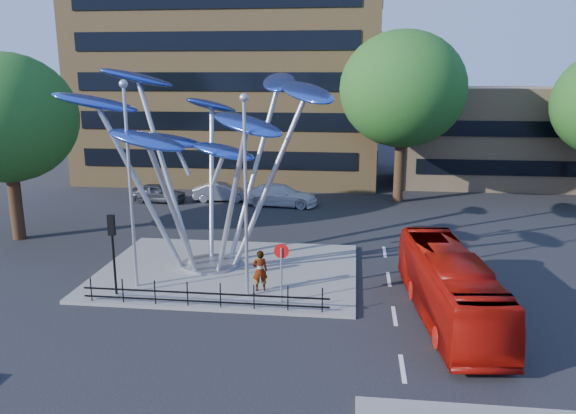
# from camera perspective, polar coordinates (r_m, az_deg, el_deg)

# --- Properties ---
(ground) EXTENTS (120.00, 120.00, 0.00)m
(ground) POSITION_cam_1_polar(r_m,az_deg,el_deg) (21.27, -7.04, -12.29)
(ground) COLOR black
(ground) RESTS_ON ground
(traffic_island) EXTENTS (12.00, 9.00, 0.15)m
(traffic_island) POSITION_cam_1_polar(r_m,az_deg,el_deg) (26.84, -6.09, -6.47)
(traffic_island) COLOR slate
(traffic_island) RESTS_ON ground
(brick_tower) EXTENTS (25.00, 15.00, 30.00)m
(brick_tower) POSITION_cam_1_polar(r_m,az_deg,el_deg) (52.00, -5.54, 19.89)
(brick_tower) COLOR olive
(brick_tower) RESTS_ON ground
(low_building_near) EXTENTS (15.00, 8.00, 8.00)m
(low_building_near) POSITION_cam_1_polar(r_m,az_deg,el_deg) (50.11, 19.84, 6.79)
(low_building_near) COLOR tan
(low_building_near) RESTS_ON ground
(tree_right) EXTENTS (8.80, 8.80, 12.11)m
(tree_right) POSITION_cam_1_polar(r_m,az_deg,el_deg) (40.70, 11.57, 11.62)
(tree_right) COLOR black
(tree_right) RESTS_ON ground
(tree_left) EXTENTS (7.60, 7.60, 10.32)m
(tree_left) POSITION_cam_1_polar(r_m,az_deg,el_deg) (34.26, -26.75, 8.06)
(tree_left) COLOR black
(tree_left) RESTS_ON ground
(leaf_sculpture) EXTENTS (12.72, 9.54, 9.51)m
(leaf_sculpture) POSITION_cam_1_polar(r_m,az_deg,el_deg) (26.25, -8.44, 8.26)
(leaf_sculpture) COLOR #9EA0A5
(leaf_sculpture) RESTS_ON traffic_island
(street_lamp_left) EXTENTS (0.36, 0.36, 8.80)m
(street_lamp_left) POSITION_cam_1_polar(r_m,az_deg,el_deg) (24.23, -15.84, 3.83)
(street_lamp_left) COLOR #9EA0A5
(street_lamp_left) RESTS_ON traffic_island
(street_lamp_right) EXTENTS (0.36, 0.36, 8.30)m
(street_lamp_right) POSITION_cam_1_polar(r_m,az_deg,el_deg) (22.36, -4.35, 2.85)
(street_lamp_right) COLOR #9EA0A5
(street_lamp_right) RESTS_ON traffic_island
(traffic_light_island) EXTENTS (0.28, 0.18, 3.42)m
(traffic_light_island) POSITION_cam_1_polar(r_m,az_deg,el_deg) (24.14, -17.42, -3.00)
(traffic_light_island) COLOR black
(traffic_light_island) RESTS_ON traffic_island
(no_entry_sign_island) EXTENTS (0.60, 0.10, 2.45)m
(no_entry_sign_island) POSITION_cam_1_polar(r_m,az_deg,el_deg) (22.51, -0.67, -5.69)
(no_entry_sign_island) COLOR #9EA0A5
(no_entry_sign_island) RESTS_ON traffic_island
(pedestrian_railing_front) EXTENTS (10.00, 0.06, 1.00)m
(pedestrian_railing_front) POSITION_cam_1_polar(r_m,az_deg,el_deg) (22.78, -8.53, -9.01)
(pedestrian_railing_front) COLOR black
(pedestrian_railing_front) RESTS_ON traffic_island
(red_bus) EXTENTS (3.12, 9.50, 2.60)m
(red_bus) POSITION_cam_1_polar(r_m,az_deg,el_deg) (22.39, 16.06, -7.76)
(red_bus) COLOR #9E0E07
(red_bus) RESTS_ON ground
(pedestrian) EXTENTS (0.74, 0.59, 1.79)m
(pedestrian) POSITION_cam_1_polar(r_m,az_deg,el_deg) (23.93, -2.87, -6.47)
(pedestrian) COLOR gray
(pedestrian) RESTS_ON traffic_island
(parked_car_left) EXTENTS (4.12, 1.95, 1.36)m
(parked_car_left) POSITION_cam_1_polar(r_m,az_deg,el_deg) (41.79, -13.07, 1.41)
(parked_car_left) COLOR #43454B
(parked_car_left) RESTS_ON ground
(parked_car_mid) EXTENTS (4.19, 1.85, 1.34)m
(parked_car_mid) POSITION_cam_1_polar(r_m,az_deg,el_deg) (41.34, -6.77, 1.52)
(parked_car_mid) COLOR #929399
(parked_car_mid) RESTS_ON ground
(parked_car_right) EXTENTS (5.33, 2.57, 1.50)m
(parked_car_right) POSITION_cam_1_polar(r_m,az_deg,el_deg) (39.63, -0.74, 1.21)
(parked_car_right) COLOR silver
(parked_car_right) RESTS_ON ground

